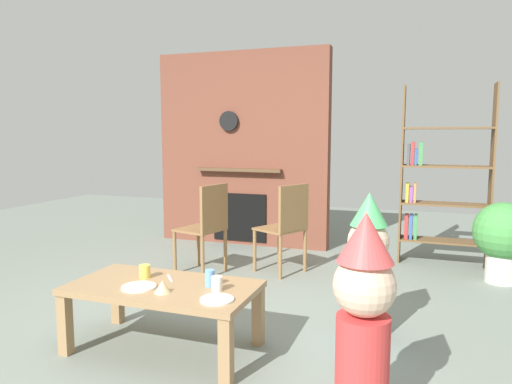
{
  "coord_description": "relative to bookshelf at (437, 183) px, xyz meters",
  "views": [
    {
      "loc": [
        1.33,
        -2.93,
        1.38
      ],
      "look_at": [
        0.15,
        0.4,
        0.95
      ],
      "focal_mm": 33.01,
      "sensor_mm": 36.0,
      "label": 1
    }
  ],
  "objects": [
    {
      "name": "child_with_cone_hat",
      "position": [
        -0.38,
        -3.21,
        -0.32
      ],
      "size": [
        0.29,
        0.29,
        1.04
      ],
      "rotation": [
        0.0,
        0.0,
        2.83
      ],
      "color": "#D13838",
      "rests_on": "ground_plane"
    },
    {
      "name": "paper_cup_near_right",
      "position": [
        -1.31,
        -2.78,
        -0.4
      ],
      "size": [
        0.07,
        0.07,
        0.09
      ],
      "primitive_type": "cylinder",
      "color": "silver",
      "rests_on": "coffee_table"
    },
    {
      "name": "bookshelf",
      "position": [
        0.0,
        0.0,
        0.0
      ],
      "size": [
        0.9,
        0.28,
        1.9
      ],
      "color": "brown",
      "rests_on": "ground_plane"
    },
    {
      "name": "potted_plant_tall",
      "position": [
        0.59,
        -0.51,
        -0.42
      ],
      "size": [
        0.54,
        0.54,
        0.76
      ],
      "color": "beige",
      "rests_on": "ground_plane"
    },
    {
      "name": "brick_fireplace_feature",
      "position": [
        -2.29,
        0.2,
        0.32
      ],
      "size": [
        2.2,
        0.28,
        2.4
      ],
      "color": "brown",
      "rests_on": "ground_plane"
    },
    {
      "name": "coffee_table",
      "position": [
        -1.68,
        -2.79,
        -0.51
      ],
      "size": [
        1.19,
        0.63,
        0.43
      ],
      "color": "#9E7A51",
      "rests_on": "ground_plane"
    },
    {
      "name": "child_in_pink",
      "position": [
        -0.47,
        -2.17,
        -0.34
      ],
      "size": [
        0.28,
        0.28,
        1.0
      ],
      "rotation": [
        0.0,
        0.0,
        -2.67
      ],
      "color": "#4C7FC6",
      "rests_on": "ground_plane"
    },
    {
      "name": "paper_plate_rear",
      "position": [
        -1.24,
        -2.94,
        -0.44
      ],
      "size": [
        0.2,
        0.2,
        0.01
      ],
      "primitive_type": "cylinder",
      "color": "white",
      "rests_on": "coffee_table"
    },
    {
      "name": "paper_cup_near_left",
      "position": [
        -1.38,
        -2.72,
        -0.39
      ],
      "size": [
        0.06,
        0.06,
        0.11
      ],
      "primitive_type": "cylinder",
      "color": "#669EE0",
      "rests_on": "coffee_table"
    },
    {
      "name": "table_fork",
      "position": [
        -1.7,
        -2.66,
        -0.44
      ],
      "size": [
        0.11,
        0.13,
        0.01
      ],
      "primitive_type": "cube",
      "rotation": [
        0.0,
        0.0,
        2.25
      ],
      "color": "silver",
      "rests_on": "coffee_table"
    },
    {
      "name": "dining_chair_middle",
      "position": [
        -1.39,
        -0.91,
        -0.36
      ],
      "size": [
        0.54,
        0.54,
        0.9
      ],
      "rotation": [
        0.0,
        0.0,
        2.67
      ],
      "color": "olive",
      "rests_on": "ground_plane"
    },
    {
      "name": "paper_cup_center",
      "position": [
        -1.87,
        -2.7,
        -0.4
      ],
      "size": [
        0.07,
        0.07,
        0.09
      ],
      "primitive_type": "cylinder",
      "color": "#F2CC4C",
      "rests_on": "coffee_table"
    },
    {
      "name": "ground_plane",
      "position": [
        -1.48,
        -2.4,
        -0.87
      ],
      "size": [
        12.0,
        12.0,
        0.0
      ],
      "primitive_type": "plane",
      "color": "gray"
    },
    {
      "name": "paper_plate_front",
      "position": [
        -1.79,
        -2.89,
        -0.44
      ],
      "size": [
        0.22,
        0.22,
        0.01
      ],
      "primitive_type": "cylinder",
      "color": "white",
      "rests_on": "coffee_table"
    },
    {
      "name": "dining_chair_left",
      "position": [
        -2.14,
        -1.18,
        -0.36
      ],
      "size": [
        0.48,
        0.48,
        0.9
      ],
      "rotation": [
        0.0,
        0.0,
        2.9
      ],
      "color": "olive",
      "rests_on": "ground_plane"
    },
    {
      "name": "birthday_cake_slice",
      "position": [
        -1.6,
        -2.92,
        -0.4
      ],
      "size": [
        0.1,
        0.1,
        0.08
      ],
      "primitive_type": "cone",
      "color": "#EAC68C",
      "rests_on": "coffee_table"
    }
  ]
}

